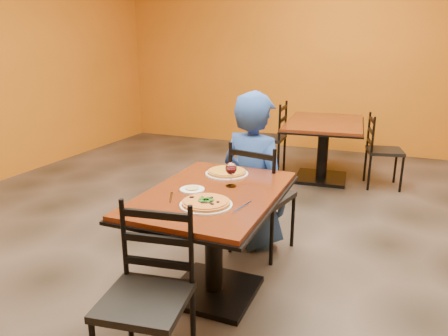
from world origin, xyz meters
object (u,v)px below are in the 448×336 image
at_px(pizza_main, 206,202).
at_px(pizza_far, 227,171).
at_px(table_main, 214,219).
at_px(wine_glass, 231,173).
at_px(chair_second_right, 385,151).
at_px(plate_far, 227,174).
at_px(diner, 254,170).
at_px(chair_second_left, 267,138).
at_px(chair_main_near, 145,302).
at_px(plate_main, 206,205).
at_px(side_plate, 192,190).
at_px(table_second, 324,136).
at_px(chair_main_far, 263,197).

distance_m(pizza_main, pizza_far, 0.62).
height_order(table_main, wine_glass, wine_glass).
bearing_deg(chair_second_right, plate_far, 146.06).
height_order(diner, pizza_far, diner).
xyz_separation_m(pizza_main, pizza_far, (-0.12, 0.61, 0.00)).
distance_m(chair_second_left, diner, 2.06).
bearing_deg(table_main, chair_main_near, -90.60).
bearing_deg(plate_main, table_main, 103.90).
bearing_deg(diner, pizza_far, 103.67).
distance_m(chair_main_near, side_plate, 0.85).
height_order(table_main, side_plate, side_plate).
bearing_deg(side_plate, chair_main_near, -80.94).
distance_m(chair_second_left, plate_far, 2.53).
bearing_deg(chair_main_near, plate_main, 74.47).
bearing_deg(table_second, plate_main, -93.47).
distance_m(diner, pizza_main, 1.11).
xyz_separation_m(table_second, side_plate, (-0.38, -2.89, 0.19)).
distance_m(table_second, chair_main_near, 3.68).
height_order(plate_main, pizza_far, pizza_far).
height_order(diner, plate_main, diner).
height_order(plate_main, plate_far, same).
height_order(pizza_main, side_plate, pizza_main).
height_order(chair_main_near, chair_second_left, chair_second_left).
bearing_deg(table_main, table_second, 85.04).
xyz_separation_m(table_main, table_second, (0.25, 2.85, 0.01)).
bearing_deg(table_second, chair_main_far, -93.88).
relative_size(table_second, pizza_main, 5.06).
xyz_separation_m(chair_second_left, plate_far, (0.42, -2.48, 0.28)).
relative_size(chair_main_near, pizza_main, 3.17).
bearing_deg(pizza_main, chair_second_left, 99.83).
height_order(chair_second_left, plate_main, chair_second_left).
bearing_deg(side_plate, table_main, 14.05).
bearing_deg(chair_second_left, diner, 10.55).
bearing_deg(chair_second_right, pizza_far, 146.06).
xyz_separation_m(chair_second_left, diner, (0.47, -1.99, 0.18)).
distance_m(chair_second_left, chair_second_right, 1.45).
bearing_deg(wine_glass, chair_second_left, 101.35).
bearing_deg(plate_main, chair_main_far, 87.39).
bearing_deg(plate_far, table_second, 83.03).
relative_size(side_plate, wine_glass, 0.89).
height_order(chair_second_right, plate_main, chair_second_right).
bearing_deg(table_main, pizza_main, -76.10).
bearing_deg(chair_second_right, chair_main_far, 146.14).
height_order(diner, pizza_main, diner).
bearing_deg(plate_far, chair_second_right, 67.50).
relative_size(chair_second_left, chair_second_right, 1.09).
xyz_separation_m(chair_second_right, pizza_far, (-1.03, -2.48, 0.33)).
bearing_deg(diner, table_second, -77.86).
relative_size(diner, pizza_far, 4.68).
bearing_deg(plate_main, table_second, 86.53).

